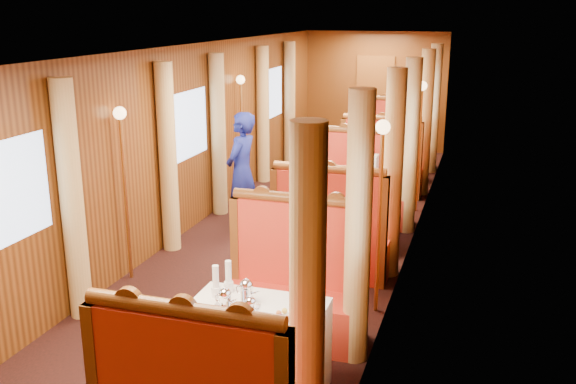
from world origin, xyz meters
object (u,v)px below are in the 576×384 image
at_px(table_mid, 350,218).
at_px(banquette_mid_fwd, 331,240).
at_px(banquette_mid_aft, 365,193).
at_px(table_near, 255,352).
at_px(banquette_far_fwd, 382,169).
at_px(teapot_left, 225,302).
at_px(tea_tray, 234,310).
at_px(passenger, 362,175).
at_px(table_far, 391,159).
at_px(banquette_far_aft, 399,145).
at_px(rose_vase_mid, 350,175).
at_px(teapot_right, 250,309).
at_px(fruit_plate, 286,316).
at_px(banquette_near_aft, 293,293).
at_px(steward, 242,172).
at_px(teapot_back, 246,294).
at_px(rose_vase_far, 390,128).

distance_m(table_mid, banquette_mid_fwd, 1.02).
bearing_deg(banquette_mid_aft, table_near, -90.00).
distance_m(banquette_far_fwd, teapot_left, 6.09).
xyz_separation_m(tea_tray, passenger, (0.13, 4.36, -0.02)).
relative_size(table_far, banquette_far_aft, 0.78).
height_order(rose_vase_mid, passenger, passenger).
xyz_separation_m(teapot_right, fruit_plate, (0.27, 0.04, -0.04)).
height_order(teapot_left, passenger, passenger).
xyz_separation_m(banquette_near_aft, rose_vase_mid, (-0.01, 2.50, 0.50)).
xyz_separation_m(banquette_mid_aft, steward, (-1.54, -0.83, 0.39)).
bearing_deg(teapot_right, table_near, 120.86).
bearing_deg(teapot_right, banquette_far_aft, 114.77).
bearing_deg(banquette_near_aft, banquette_mid_fwd, 90.00).
height_order(teapot_left, steward, steward).
bearing_deg(rose_vase_mid, banquette_far_aft, 89.81).
distance_m(banquette_near_aft, teapot_back, 1.02).
xyz_separation_m(banquette_far_fwd, steward, (-1.54, -2.30, 0.39)).
height_order(table_near, rose_vase_mid, rose_vase_mid).
bearing_deg(table_far, table_mid, -90.00).
distance_m(table_mid, banquette_mid_aft, 1.02).
distance_m(teapot_right, passenger, 4.40).
height_order(teapot_right, steward, steward).
height_order(banquette_far_fwd, teapot_right, banquette_far_fwd).
xyz_separation_m(table_far, rose_vase_far, (-0.03, 0.02, 0.55)).
relative_size(table_far, rose_vase_mid, 2.92).
xyz_separation_m(banquette_mid_aft, rose_vase_far, (-0.03, 2.50, 0.50)).
height_order(tea_tray, teapot_right, teapot_right).
bearing_deg(rose_vase_mid, table_far, 89.75).
bearing_deg(teapot_left, table_near, 29.15).
bearing_deg(tea_tray, table_far, 88.92).
xyz_separation_m(table_near, teapot_left, (-0.20, -0.09, 0.44)).
relative_size(teapot_right, rose_vase_mid, 0.39).
bearing_deg(table_near, banquette_far_aft, 90.00).
distance_m(banquette_near_aft, rose_vase_mid, 2.55).
xyz_separation_m(table_mid, teapot_back, (-0.10, -3.42, 0.45)).
xyz_separation_m(table_near, teapot_back, (-0.10, 0.08, 0.45)).
relative_size(banquette_near_aft, rose_vase_far, 3.72).
relative_size(banquette_far_aft, teapot_left, 8.30).
bearing_deg(banquette_far_fwd, teapot_right, -89.87).
relative_size(teapot_left, passenger, 0.21).
bearing_deg(table_far, teapot_back, -90.80).
bearing_deg(fruit_plate, table_far, 92.27).
relative_size(teapot_back, rose_vase_far, 0.50).
distance_m(tea_tray, rose_vase_far, 7.11).
xyz_separation_m(fruit_plate, steward, (-1.82, 3.78, 0.05)).
xyz_separation_m(teapot_right, rose_vase_far, (-0.05, 7.15, 0.12)).
bearing_deg(teapot_back, steward, 123.32).
bearing_deg(banquette_far_aft, banquette_mid_aft, -90.00).
relative_size(tea_tray, teapot_left, 2.11).
xyz_separation_m(banquette_mid_aft, banquette_far_aft, (0.00, 3.50, 0.00)).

